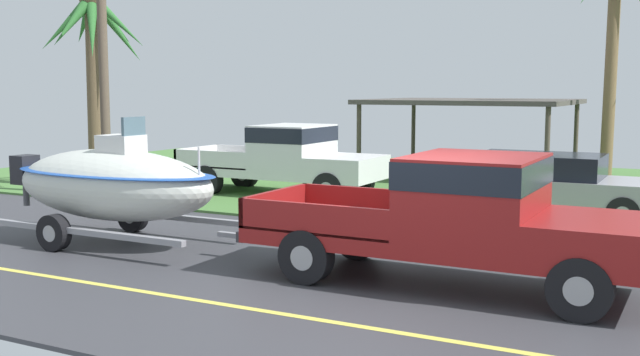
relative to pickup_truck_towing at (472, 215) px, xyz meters
name	(u,v)px	position (x,y,z in m)	size (l,w,h in m)	color
ground	(533,207)	(-0.80, 7.84, -1.06)	(36.00, 22.00, 0.11)	#38383D
pickup_truck_towing	(472,215)	(0.00, 0.00, 0.00)	(6.01, 2.08, 1.89)	maroon
boat_on_trailer	(112,184)	(-6.67, 0.00, 0.04)	(5.65, 2.24, 2.31)	gray
parked_pickup_background	(291,157)	(-6.74, 6.63, -0.01)	(5.65, 2.03, 1.86)	silver
parked_sedan_near	(547,186)	(-0.24, 6.60, -0.38)	(4.71, 1.92, 1.38)	#99999E
carport_awning	(472,103)	(-3.78, 12.69, 1.29)	(6.04, 5.10, 2.46)	#4C4238
palm_tree_near_right	(94,45)	(-12.15, 5.30, 2.91)	(3.31, 3.13, 5.60)	brown
palm_tree_mid	(615,2)	(0.27, 12.53, 4.15)	(3.01, 2.94, 6.86)	brown
utility_pole	(102,20)	(-10.87, 4.29, 3.46)	(0.24, 1.80, 8.70)	brown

